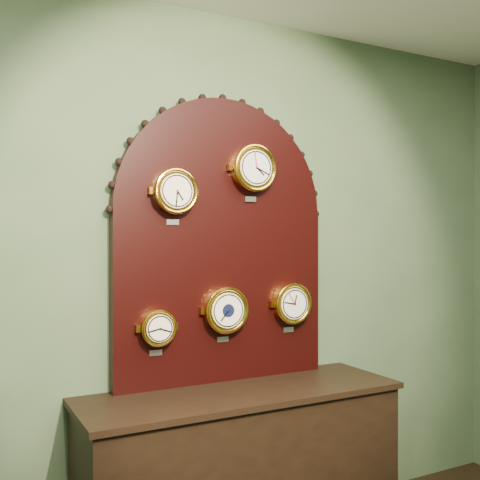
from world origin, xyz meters
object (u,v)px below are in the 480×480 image
barometer (226,310)px  arabic_clock (254,168)px  display_board (223,231)px  roman_clock (175,191)px  shop_counter (242,476)px  tide_clock (292,303)px  hygrometer (158,328)px

barometer → arabic_clock: bearing=-0.0°
display_board → roman_clock: display_board is taller
shop_counter → roman_clock: 1.46m
shop_counter → arabic_clock: (0.15, 0.15, 1.56)m
shop_counter → roman_clock: bearing=152.6°
display_board → arabic_clock: size_ratio=5.00×
shop_counter → tide_clock: (0.39, 0.15, 0.83)m
arabic_clock → barometer: bearing=180.0°
shop_counter → barometer: 0.83m
hygrometer → tide_clock: (0.78, -0.00, 0.08)m
display_board → barometer: (-0.02, -0.07, -0.41)m
roman_clock → tide_clock: size_ratio=1.01×
shop_counter → display_board: size_ratio=1.05×
shop_counter → barometer: bearing=95.6°
display_board → tide_clock: bearing=-9.6°
arabic_clock → shop_counter: bearing=-134.9°
tide_clock → display_board: bearing=170.4°
arabic_clock → barometer: arabic_clock is taller
hygrometer → arabic_clock: bearing=-0.2°
arabic_clock → tide_clock: arabic_clock is taller
arabic_clock → tide_clock: bearing=0.2°
arabic_clock → tide_clock: 0.78m
display_board → hygrometer: 0.62m
arabic_clock → barometer: 0.77m
barometer → roman_clock: bearing=179.9°
hygrometer → display_board: bearing=9.6°
shop_counter → hygrometer: hygrometer is taller
display_board → roman_clock: size_ratio=5.42×
shop_counter → arabic_clock: arabic_clock is taller
roman_clock → tide_clock: bearing=0.0°
display_board → barometer: size_ratio=5.16×
roman_clock → arabic_clock: bearing=-0.1°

